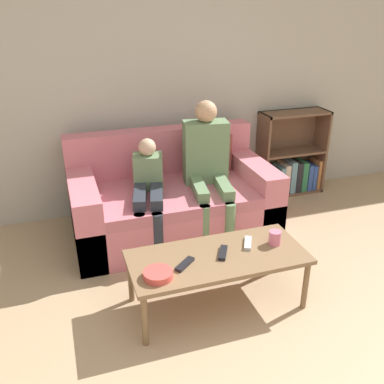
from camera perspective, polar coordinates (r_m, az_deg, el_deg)
The scene contains 11 objects.
wall_back at distance 4.14m, azimuth -6.76°, elevation 14.80°, with size 12.00×0.06×2.60m.
couch at distance 3.90m, azimuth -2.66°, elevation -1.24°, with size 1.77×0.98×0.88m.
bookshelf at distance 4.82m, azimuth 12.89°, elevation 3.69°, with size 0.73×0.28×0.91m.
coffee_table at distance 2.93m, azimuth 3.44°, elevation -9.03°, with size 1.21×0.53×0.40m.
person_adult at distance 3.75m, azimuth 2.07°, elevation 4.24°, with size 0.44×0.70×1.19m.
person_child at distance 3.60m, azimuth -5.84°, elevation 0.46°, with size 0.39×0.70×0.91m.
cup_near at distance 3.06m, azimuth 10.98°, elevation -6.01°, with size 0.09×0.09×0.10m.
tv_remote_0 at distance 2.92m, azimuth 4.15°, elevation -8.07°, with size 0.12×0.17×0.02m.
tv_remote_1 at distance 3.05m, azimuth 7.46°, elevation -6.77°, with size 0.12×0.17×0.02m.
tv_remote_2 at distance 2.80m, azimuth -0.97°, elevation -9.59°, with size 0.16×0.15×0.02m.
snack_bowl at distance 2.70m, azimuth -4.54°, elevation -10.90°, with size 0.19×0.19×0.05m.
Camera 1 is at (-0.82, -1.30, 1.98)m, focal length 40.00 mm.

